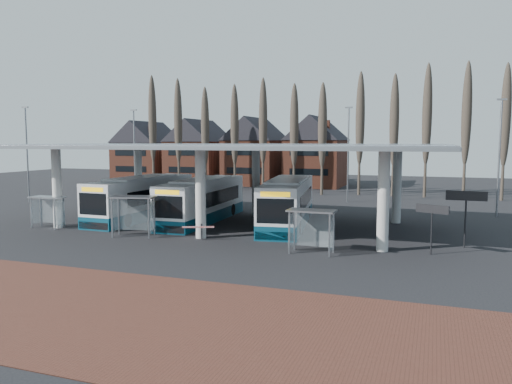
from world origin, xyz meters
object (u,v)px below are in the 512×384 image
(bus_1, at_px, (203,201))
(shelter_2, at_px, (312,221))
(bus_2, at_px, (288,203))
(shelter_0, at_px, (48,205))
(shelter_1, at_px, (134,207))
(bus_0, at_px, (143,199))

(bus_1, relative_size, shelter_2, 4.57)
(bus_2, distance_m, shelter_0, 18.28)
(shelter_1, xyz_separation_m, shelter_2, (12.83, -0.99, -0.16))
(bus_0, distance_m, bus_1, 5.48)
(shelter_2, bearing_deg, bus_2, 115.54)
(bus_1, xyz_separation_m, bus_2, (7.16, 0.30, 0.07))
(bus_2, bearing_deg, shelter_1, -147.07)
(bus_0, distance_m, shelter_0, 7.67)
(bus_0, bearing_deg, shelter_0, -122.30)
(bus_2, distance_m, shelter_2, 9.77)
(shelter_2, bearing_deg, shelter_0, 176.36)
(bus_1, bearing_deg, shelter_2, -40.26)
(bus_1, distance_m, bus_2, 7.16)
(shelter_0, height_order, shelter_1, shelter_1)
(shelter_0, relative_size, shelter_1, 0.79)
(bus_0, xyz_separation_m, shelter_0, (-4.18, -6.43, 0.05))
(bus_2, height_order, shelter_0, bus_2)
(bus_0, distance_m, shelter_1, 8.11)
(bus_0, relative_size, shelter_2, 4.61)
(bus_1, height_order, bus_2, bus_2)
(bus_2, height_order, shelter_2, bus_2)
(shelter_1, height_order, shelter_2, shelter_1)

